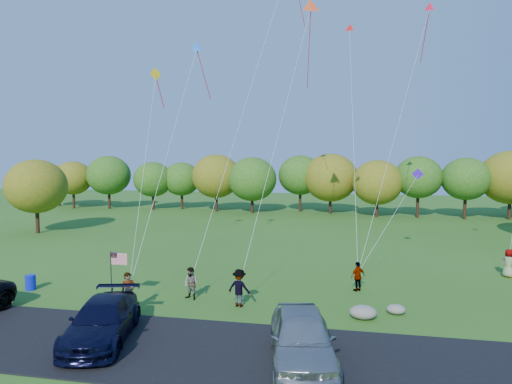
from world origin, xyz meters
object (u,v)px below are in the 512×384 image
at_px(flyer_b, 191,283).
at_px(flyer_d, 358,276).
at_px(flyer_e, 509,263).
at_px(trash_barrel, 31,282).
at_px(flyer_c, 239,288).
at_px(minivan_silver, 302,338).
at_px(flyer_a, 128,293).
at_px(minivan_navy, 102,321).

distance_m(flyer_b, flyer_d, 8.83).
height_order(flyer_e, trash_barrel, flyer_e).
bearing_deg(flyer_c, minivan_silver, 132.93).
distance_m(flyer_d, flyer_e, 9.99).
height_order(minivan_silver, trash_barrel, minivan_silver).
bearing_deg(flyer_a, flyer_c, -16.17).
bearing_deg(minivan_silver, flyer_e, 41.33).
bearing_deg(minivan_silver, flyer_b, 124.61).
bearing_deg(trash_barrel, minivan_silver, -21.55).
bearing_deg(flyer_a, trash_barrel, 124.23).
height_order(flyer_a, flyer_c, flyer_a).
distance_m(minivan_silver, flyer_a, 9.14).
bearing_deg(flyer_c, flyer_d, -136.23).
xyz_separation_m(minivan_silver, flyer_a, (-8.35, 3.73, -0.03)).
height_order(minivan_navy, minivan_silver, minivan_silver).
height_order(flyer_a, flyer_b, flyer_a).
xyz_separation_m(minivan_navy, minivan_silver, (7.79, -0.47, 0.13)).
distance_m(minivan_navy, flyer_b, 5.91).
bearing_deg(flyer_e, minivan_silver, 91.83).
bearing_deg(flyer_d, trash_barrel, -28.94).
distance_m(flyer_a, flyer_c, 5.15).
bearing_deg(flyer_d, flyer_b, -18.87).
bearing_deg(minivan_navy, trash_barrel, 129.40).
height_order(minivan_silver, flyer_b, minivan_silver).
relative_size(minivan_silver, flyer_e, 3.13).
bearing_deg(trash_barrel, flyer_e, 16.77).
bearing_deg(flyer_c, flyer_e, -139.63).
xyz_separation_m(minivan_silver, flyer_c, (-3.55, 5.59, -0.06)).
distance_m(minivan_silver, flyer_e, 17.70).
bearing_deg(minivan_navy, minivan_silver, -17.41).
xyz_separation_m(minivan_navy, flyer_a, (-0.56, 3.26, 0.10)).
xyz_separation_m(flyer_c, flyer_e, (14.49, 8.33, -0.05)).
relative_size(minivan_navy, flyer_c, 2.96).
height_order(flyer_a, trash_barrel, flyer_a).
relative_size(flyer_d, trash_barrel, 1.95).
bearing_deg(trash_barrel, flyer_d, 10.66).
relative_size(flyer_a, flyer_c, 1.04).
relative_size(flyer_c, flyer_e, 1.06).
xyz_separation_m(flyer_a, flyer_e, (19.29, 10.19, -0.09)).
height_order(minivan_navy, flyer_c, flyer_c).
height_order(flyer_a, flyer_d, flyer_a).
relative_size(flyer_a, flyer_d, 1.19).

